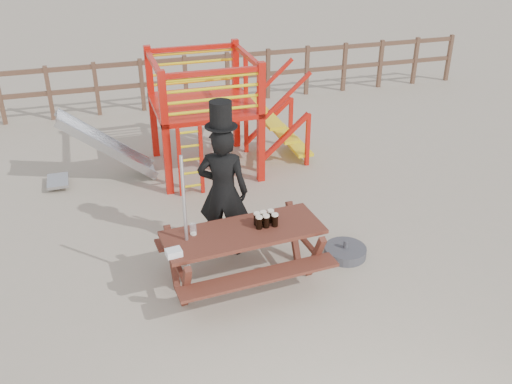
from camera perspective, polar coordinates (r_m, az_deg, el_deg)
name	(u,v)px	position (r m, az deg, el deg)	size (l,w,h in m)	color
ground	(252,283)	(7.49, -0.40, -9.12)	(60.00, 60.00, 0.00)	tan
back_fence	(164,77)	(13.38, -9.22, 11.26)	(15.09, 0.09, 1.20)	brown
playground_fort	(200,113)	(10.09, -5.64, 7.91)	(4.71, 1.84, 2.10)	red
picnic_table	(244,250)	(7.24, -1.26, -5.81)	(2.10, 1.52, 0.77)	maroon
man_with_hat	(223,188)	(7.62, -3.32, 0.37)	(0.80, 0.68, 2.20)	black
metal_pole	(186,228)	(6.87, -7.03, -3.57)	(0.04, 0.04, 1.89)	#B2B2B7
parasol_base	(345,252)	(8.05, 8.91, -5.91)	(0.58, 0.58, 0.25)	#3E3E43
paper_bag	(174,253)	(6.68, -8.22, -6.02)	(0.18, 0.14, 0.08)	white
stout_pints	(265,219)	(7.16, 0.92, -2.74)	(0.29, 0.19, 0.17)	black
empty_glasses	(193,230)	(7.02, -6.30, -3.76)	(0.08, 0.08, 0.15)	silver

